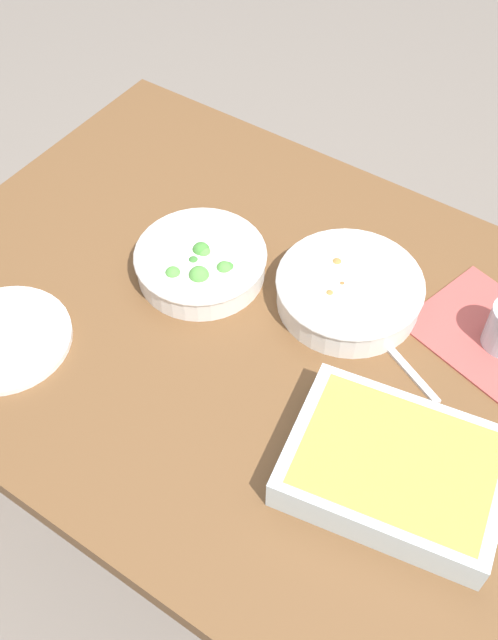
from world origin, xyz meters
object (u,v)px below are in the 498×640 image
stew_bowl (349,290)px  baking_dish (395,467)px  spoon_by_stew (393,352)px  broccoli_bowl (201,261)px  side_plate (5,339)px

stew_bowl → baking_dish: 0.33m
baking_dish → spoon_by_stew: (0.10, -0.20, -0.03)m
baking_dish → broccoli_bowl: bearing=-20.1°
stew_bowl → spoon_by_stew: (-0.12, 0.05, -0.03)m
baking_dish → side_plate: (0.64, 0.13, -0.03)m
broccoli_bowl → baking_dish: size_ratio=0.69×
baking_dish → side_plate: baking_dish is taller
baking_dish → spoon_by_stew: baking_dish is taller
side_plate → spoon_by_stew: 0.64m
broccoli_bowl → spoon_by_stew: size_ratio=1.40×
side_plate → spoon_by_stew: bearing=-148.2°
stew_bowl → side_plate: stew_bowl is taller
broccoli_bowl → side_plate: bearing=59.6°
side_plate → baking_dish: bearing=-168.2°
stew_bowl → baking_dish: size_ratio=0.75×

